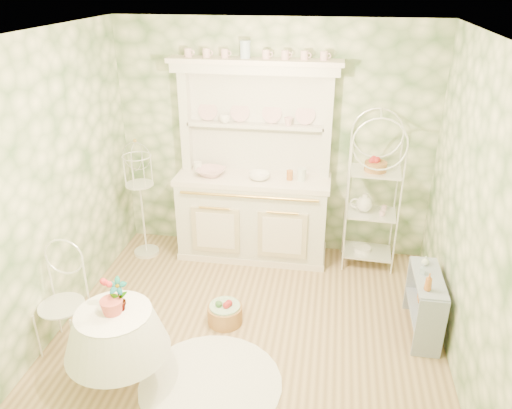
# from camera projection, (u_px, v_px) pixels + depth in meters

# --- Properties ---
(floor) EXTENTS (3.60, 3.60, 0.00)m
(floor) POSITION_uv_depth(u_px,v_px,m) (248.00, 338.00, 4.68)
(floor) COLOR tan
(floor) RESTS_ON ground
(ceiling) EXTENTS (3.60, 3.60, 0.00)m
(ceiling) POSITION_uv_depth(u_px,v_px,m) (245.00, 36.00, 3.53)
(ceiling) COLOR white
(ceiling) RESTS_ON floor
(wall_left) EXTENTS (3.60, 3.60, 0.00)m
(wall_left) POSITION_uv_depth(u_px,v_px,m) (44.00, 194.00, 4.36)
(wall_left) COLOR #EEEEC3
(wall_left) RESTS_ON floor
(wall_right) EXTENTS (3.60, 3.60, 0.00)m
(wall_right) POSITION_uv_depth(u_px,v_px,m) (476.00, 224.00, 3.85)
(wall_right) COLOR #EEEEC3
(wall_right) RESTS_ON floor
(wall_back) EXTENTS (3.60, 3.60, 0.00)m
(wall_back) POSITION_uv_depth(u_px,v_px,m) (274.00, 141.00, 5.71)
(wall_back) COLOR #EEEEC3
(wall_back) RESTS_ON floor
(wall_front) EXTENTS (3.60, 3.60, 0.00)m
(wall_front) POSITION_uv_depth(u_px,v_px,m) (184.00, 360.00, 2.49)
(wall_front) COLOR #EEEEC3
(wall_front) RESTS_ON floor
(kitchen_dresser) EXTENTS (1.87, 0.61, 2.29)m
(kitchen_dresser) POSITION_uv_depth(u_px,v_px,m) (253.00, 166.00, 5.58)
(kitchen_dresser) COLOR silver
(kitchen_dresser) RESTS_ON floor
(bakers_rack) EXTENTS (0.62, 0.47, 1.92)m
(bakers_rack) POSITION_uv_depth(u_px,v_px,m) (373.00, 188.00, 5.48)
(bakers_rack) COLOR white
(bakers_rack) RESTS_ON floor
(side_shelf) EXTENTS (0.34, 0.72, 0.60)m
(side_shelf) POSITION_uv_depth(u_px,v_px,m) (424.00, 305.00, 4.64)
(side_shelf) COLOR #929EB2
(side_shelf) RESTS_ON floor
(round_table) EXTENTS (0.84, 0.84, 0.73)m
(round_table) POSITION_uv_depth(u_px,v_px,m) (118.00, 348.00, 4.02)
(round_table) COLOR white
(round_table) RESTS_ON floor
(cafe_chair) EXTENTS (0.45, 0.45, 0.93)m
(cafe_chair) POSITION_uv_depth(u_px,v_px,m) (61.00, 304.00, 4.38)
(cafe_chair) COLOR white
(cafe_chair) RESTS_ON floor
(birdcage_stand) EXTENTS (0.35, 0.35, 1.43)m
(birdcage_stand) POSITION_uv_depth(u_px,v_px,m) (141.00, 200.00, 5.78)
(birdcage_stand) COLOR white
(birdcage_stand) RESTS_ON floor
(floor_basket) EXTENTS (0.41, 0.41, 0.20)m
(floor_basket) POSITION_uv_depth(u_px,v_px,m) (225.00, 313.00, 4.85)
(floor_basket) COLOR #AB7540
(floor_basket) RESTS_ON floor
(lace_rug) EXTENTS (1.43, 1.43, 0.01)m
(lace_rug) POSITION_uv_depth(u_px,v_px,m) (211.00, 383.00, 4.15)
(lace_rug) COLOR white
(lace_rug) RESTS_ON floor
(bowl_floral) EXTENTS (0.39, 0.39, 0.08)m
(bowl_floral) POSITION_uv_depth(u_px,v_px,m) (211.00, 175.00, 5.68)
(bowl_floral) COLOR white
(bowl_floral) RESTS_ON kitchen_dresser
(bowl_white) EXTENTS (0.28, 0.28, 0.08)m
(bowl_white) POSITION_uv_depth(u_px,v_px,m) (259.00, 179.00, 5.57)
(bowl_white) COLOR white
(bowl_white) RESTS_ON kitchen_dresser
(cup_left) EXTENTS (0.13, 0.13, 0.10)m
(cup_left) POSITION_uv_depth(u_px,v_px,m) (225.00, 120.00, 5.57)
(cup_left) COLOR white
(cup_left) RESTS_ON kitchen_dresser
(cup_right) EXTENTS (0.12, 0.12, 0.09)m
(cup_right) POSITION_uv_depth(u_px,v_px,m) (288.00, 123.00, 5.47)
(cup_right) COLOR white
(cup_right) RESTS_ON kitchen_dresser
(potted_geranium) EXTENTS (0.18, 0.15, 0.29)m
(potted_geranium) POSITION_uv_depth(u_px,v_px,m) (119.00, 296.00, 3.84)
(potted_geranium) COLOR #3F7238
(potted_geranium) RESTS_ON round_table
(bottle_amber) EXTENTS (0.08, 0.08, 0.17)m
(bottle_amber) POSITION_uv_depth(u_px,v_px,m) (428.00, 284.00, 4.28)
(bottle_amber) COLOR #AC6229
(bottle_amber) RESTS_ON side_shelf
(bottle_blue) EXTENTS (0.05, 0.05, 0.10)m
(bottle_blue) POSITION_uv_depth(u_px,v_px,m) (423.00, 270.00, 4.53)
(bottle_blue) COLOR #A3BFD5
(bottle_blue) RESTS_ON side_shelf
(bottle_glass) EXTENTS (0.07, 0.07, 0.09)m
(bottle_glass) POSITION_uv_depth(u_px,v_px,m) (425.00, 262.00, 4.67)
(bottle_glass) COLOR silver
(bottle_glass) RESTS_ON side_shelf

